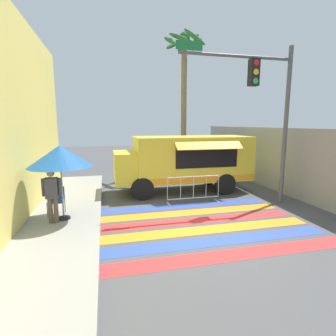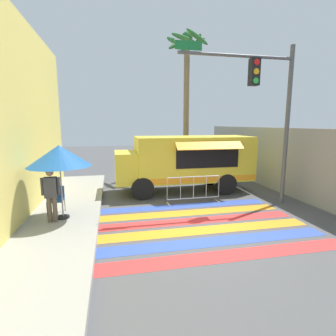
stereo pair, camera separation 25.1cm
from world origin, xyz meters
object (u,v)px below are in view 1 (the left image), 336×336
patio_umbrella (60,156)px  folding_chair (56,198)px  vendor_person (52,193)px  barricade_front (193,190)px  food_truck (182,160)px  palm_tree (184,77)px  traffic_signal_pole (267,99)px

patio_umbrella → folding_chair: bearing=117.0°
vendor_person → barricade_front: vendor_person is taller
food_truck → barricade_front: bearing=-92.3°
patio_umbrella → barricade_front: patio_umbrella is taller
vendor_person → palm_tree: bearing=54.9°
patio_umbrella → palm_tree: 9.33m
folding_chair → barricade_front: size_ratio=0.41×
barricade_front → patio_umbrella: bearing=-165.4°
food_truck → patio_umbrella: bearing=-147.1°
traffic_signal_pole → barricade_front: 4.24m
patio_umbrella → food_truck: bearing=32.9°
patio_umbrella → barricade_front: 4.93m
barricade_front → food_truck: bearing=87.7°
barricade_front → palm_tree: palm_tree is taller
patio_umbrella → vendor_person: (-0.24, -0.25, -1.02)m
traffic_signal_pole → folding_chair: traffic_signal_pole is taller
folding_chair → palm_tree: size_ratio=0.11×
food_truck → folding_chair: size_ratio=6.97×
patio_umbrella → barricade_front: (4.53, 1.18, -1.56)m
patio_umbrella → folding_chair: patio_umbrella is taller
food_truck → vendor_person: (-4.84, -3.23, -0.37)m
folding_chair → barricade_front: barricade_front is taller
patio_umbrella → palm_tree: palm_tree is taller
food_truck → folding_chair: food_truck is taller
food_truck → vendor_person: 5.83m
palm_tree → vendor_person: bearing=-131.5°
patio_umbrella → palm_tree: (5.71, 6.49, 3.51)m
vendor_person → palm_tree: 10.07m
vendor_person → barricade_front: size_ratio=0.75×
barricade_front → traffic_signal_pole: bearing=-16.4°
patio_umbrella → palm_tree: bearing=48.6°
food_truck → traffic_signal_pole: 4.26m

